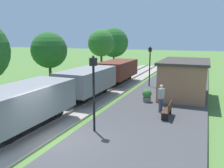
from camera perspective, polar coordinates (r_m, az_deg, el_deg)
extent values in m
plane|color=#517A38|center=(11.09, -12.92, -14.23)|extent=(160.00, 160.00, 0.00)
cube|color=#424244|center=(9.72, 3.45, -17.02)|extent=(6.00, 60.00, 0.25)
cube|color=#9E9389|center=(12.51, -22.17, -11.48)|extent=(3.80, 60.00, 0.12)
cube|color=slate|center=(12.00, -19.69, -11.62)|extent=(0.07, 60.00, 0.14)
cube|color=slate|center=(12.96, -24.53, -10.27)|extent=(0.07, 60.00, 0.14)
cube|color=gray|center=(12.49, -20.53, -4.02)|extent=(2.50, 5.60, 1.60)
cube|color=black|center=(12.67, -20.33, -6.86)|extent=(2.10, 5.15, 0.50)
cylinder|color=black|center=(14.05, -15.34, -5.85)|extent=(1.56, 0.84, 0.84)
cylinder|color=black|center=(14.87, -12.69, -3.75)|extent=(0.20, 0.30, 0.20)
cube|color=gray|center=(17.77, -6.08, 1.07)|extent=(2.50, 5.60, 1.60)
cube|color=black|center=(17.89, -6.04, -0.98)|extent=(2.10, 5.15, 0.50)
cylinder|color=black|center=(19.51, -3.54, -0.65)|extent=(1.56, 0.84, 0.84)
cylinder|color=black|center=(16.44, -8.96, -3.06)|extent=(1.56, 0.84, 0.84)
cylinder|color=black|center=(20.49, -2.15, 0.66)|extent=(0.20, 0.30, 0.20)
cylinder|color=black|center=(15.43, -11.21, -3.14)|extent=(0.20, 0.30, 0.20)
cube|color=brown|center=(23.71, 1.47, 3.72)|extent=(2.50, 5.60, 1.60)
cube|color=black|center=(23.81, 1.47, 2.17)|extent=(2.10, 5.15, 0.50)
cylinder|color=black|center=(25.51, 2.89, 2.21)|extent=(1.56, 0.84, 0.84)
cylinder|color=black|center=(22.21, -0.17, 0.85)|extent=(1.56, 0.84, 0.84)
cylinder|color=black|center=(26.56, 3.72, 3.11)|extent=(0.20, 0.30, 0.20)
cylinder|color=black|center=(21.11, -1.37, 0.98)|extent=(0.20, 0.30, 0.20)
cube|color=#9E6B4C|center=(18.81, 17.26, 1.10)|extent=(3.20, 5.50, 2.60)
cube|color=#3D3833|center=(18.62, 17.52, 5.31)|extent=(3.50, 5.80, 0.18)
cube|color=black|center=(17.91, 11.84, 1.30)|extent=(0.03, 0.90, 0.80)
cube|color=#422819|center=(13.67, 13.24, -6.17)|extent=(0.42, 1.50, 0.04)
cube|color=#422819|center=(13.58, 14.08, -5.26)|extent=(0.04, 1.50, 0.45)
cube|color=black|center=(13.18, 12.78, -7.87)|extent=(0.38, 0.06, 0.42)
cube|color=black|center=(14.31, 13.59, -6.36)|extent=(0.38, 0.06, 0.42)
cylinder|color=#474C66|center=(14.47, 11.66, -5.16)|extent=(0.15, 0.15, 0.86)
cylinder|color=#474C66|center=(14.60, 12.00, -5.03)|extent=(0.15, 0.15, 0.86)
cube|color=#B2ADA8|center=(14.35, 11.95, -2.30)|extent=(0.37, 0.44, 0.60)
sphere|color=tan|center=(14.25, 12.02, -0.58)|extent=(0.22, 0.22, 0.22)
cylinder|color=slate|center=(16.70, 8.53, -3.74)|extent=(0.56, 0.56, 0.34)
sphere|color=#387A33|center=(16.60, 8.57, -2.32)|extent=(0.64, 0.64, 0.64)
cylinder|color=black|center=(11.12, -4.46, -3.73)|extent=(0.11, 0.11, 3.20)
cube|color=black|center=(10.80, -4.61, 5.43)|extent=(0.28, 0.28, 0.36)
sphere|color=#F2E5BF|center=(10.80, -4.61, 5.43)|extent=(0.20, 0.20, 0.20)
cone|color=black|center=(10.77, -4.63, 6.70)|extent=(0.20, 0.20, 0.16)
cylinder|color=black|center=(21.85, 9.20, 3.64)|extent=(0.11, 0.11, 3.20)
cube|color=black|center=(21.69, 9.35, 8.30)|extent=(0.28, 0.28, 0.36)
sphere|color=#F2E5BF|center=(21.69, 9.35, 8.30)|extent=(0.20, 0.20, 0.20)
cone|color=black|center=(21.68, 9.37, 8.93)|extent=(0.20, 0.20, 0.16)
cylinder|color=#4C3823|center=(24.68, -14.85, 2.42)|extent=(0.28, 0.28, 2.11)
sphere|color=#235B23|center=(24.44, -15.14, 8.00)|extent=(3.60, 3.60, 3.60)
cylinder|color=#4C3823|center=(30.32, -2.59, 4.98)|extent=(0.28, 0.28, 2.72)
sphere|color=#2D6B28|center=(30.14, -2.64, 9.97)|extent=(3.41, 3.41, 3.41)
cylinder|color=#4C3823|center=(37.93, 0.42, 5.84)|extent=(0.28, 0.28, 2.15)
sphere|color=#235B23|center=(37.76, 0.43, 10.09)|extent=(4.63, 4.63, 4.63)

